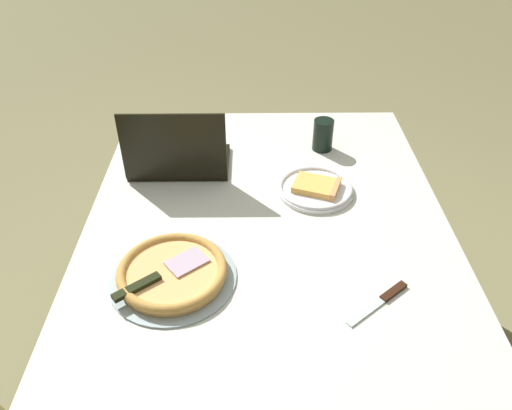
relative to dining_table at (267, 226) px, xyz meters
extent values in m
plane|color=olive|center=(0.00, 0.00, -0.67)|extent=(12.00, 12.00, 0.00)
cube|color=silver|center=(0.00, 0.00, 0.03)|extent=(1.31, 1.07, 0.05)
cylinder|color=#362D23|center=(-0.39, -0.39, -0.33)|extent=(0.05, 0.05, 0.68)
cylinder|color=#362D23|center=(0.39, -0.39, -0.33)|extent=(0.05, 0.05, 0.68)
cylinder|color=#362D23|center=(-0.39, 0.39, -0.33)|extent=(0.05, 0.05, 0.68)
cylinder|color=#362D23|center=(0.39, 0.39, -0.33)|extent=(0.05, 0.05, 0.68)
cube|color=black|center=(0.27, 0.29, 0.06)|extent=(0.21, 0.33, 0.02)
cube|color=black|center=(0.27, 0.29, 0.08)|extent=(0.13, 0.29, 0.00)
cube|color=black|center=(0.16, 0.29, 0.19)|extent=(0.01, 0.33, 0.23)
cube|color=#2A5083|center=(0.17, 0.29, 0.19)|extent=(0.00, 0.30, 0.20)
cylinder|color=white|center=(0.10, -0.16, 0.06)|extent=(0.24, 0.24, 0.01)
torus|color=silver|center=(0.10, -0.16, 0.07)|extent=(0.23, 0.23, 0.01)
cube|color=#EAAE50|center=(0.10, -0.16, 0.08)|extent=(0.14, 0.16, 0.02)
cube|color=tan|center=(0.08, -0.22, 0.08)|extent=(0.11, 0.05, 0.03)
cylinder|color=#94A8AE|center=(-0.27, 0.25, 0.06)|extent=(0.33, 0.33, 0.01)
cylinder|color=#EDAE67|center=(-0.27, 0.25, 0.07)|extent=(0.27, 0.27, 0.02)
torus|color=#C69145|center=(-0.27, 0.25, 0.08)|extent=(0.28, 0.28, 0.02)
cube|color=#BCA6BB|center=(-0.25, 0.21, 0.09)|extent=(0.12, 0.12, 0.00)
cube|color=black|center=(-0.34, 0.33, 0.09)|extent=(0.10, 0.11, 0.01)
cube|color=silver|center=(-0.38, -0.24, 0.06)|extent=(0.11, 0.13, 0.00)
cube|color=black|center=(-0.33, -0.31, 0.06)|extent=(0.07, 0.08, 0.01)
cylinder|color=black|center=(0.37, -0.21, 0.11)|extent=(0.07, 0.07, 0.11)
cylinder|color=#3E2209|center=(0.37, -0.21, 0.14)|extent=(0.06, 0.06, 0.01)
camera|label=1|loc=(-1.19, 0.05, 0.99)|focal=35.03mm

